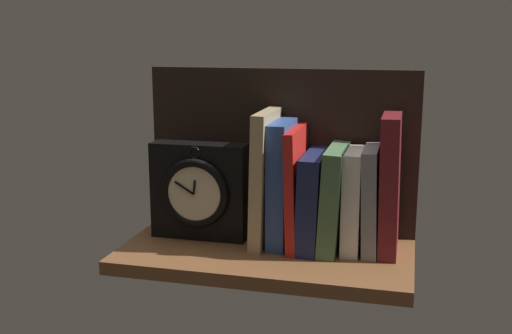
% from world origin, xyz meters
% --- Properties ---
extents(ground_plane, '(0.55, 0.27, 0.03)m').
position_xyz_m(ground_plane, '(0.00, 0.00, -0.01)').
color(ground_plane, brown).
extents(back_panel, '(0.55, 0.01, 0.33)m').
position_xyz_m(back_panel, '(0.00, 0.13, 0.17)').
color(back_panel, black).
rests_on(back_panel, ground_plane).
extents(book_tan_shortstories, '(0.03, 0.16, 0.26)m').
position_xyz_m(book_tan_shortstories, '(-0.01, 0.04, 0.13)').
color(book_tan_shortstories, tan).
rests_on(book_tan_shortstories, ground_plane).
extents(book_blue_modern, '(0.03, 0.13, 0.24)m').
position_xyz_m(book_blue_modern, '(0.02, 0.04, 0.12)').
color(book_blue_modern, '#2D4C8E').
rests_on(book_blue_modern, ground_plane).
extents(book_red_requiem, '(0.02, 0.16, 0.23)m').
position_xyz_m(book_red_requiem, '(0.05, 0.04, 0.11)').
color(book_red_requiem, red).
rests_on(book_red_requiem, ground_plane).
extents(book_navy_bierce, '(0.04, 0.16, 0.18)m').
position_xyz_m(book_navy_bierce, '(0.08, 0.04, 0.09)').
color(book_navy_bierce, '#192147').
rests_on(book_navy_bierce, ground_plane).
extents(book_green_romantic, '(0.04, 0.16, 0.19)m').
position_xyz_m(book_green_romantic, '(0.12, 0.04, 0.10)').
color(book_green_romantic, '#476B44').
rests_on(book_green_romantic, ground_plane).
extents(book_white_catcher, '(0.03, 0.12, 0.19)m').
position_xyz_m(book_white_catcher, '(0.16, 0.04, 0.09)').
color(book_white_catcher, silver).
rests_on(book_white_catcher, ground_plane).
extents(book_gray_chess, '(0.03, 0.12, 0.20)m').
position_xyz_m(book_gray_chess, '(0.19, 0.04, 0.10)').
color(book_gray_chess, gray).
rests_on(book_gray_chess, ground_plane).
extents(book_maroon_dawkins, '(0.04, 0.12, 0.26)m').
position_xyz_m(book_maroon_dawkins, '(0.22, 0.04, 0.13)').
color(book_maroon_dawkins, maroon).
rests_on(book_maroon_dawkins, ground_plane).
extents(framed_clock, '(0.19, 0.06, 0.19)m').
position_xyz_m(framed_clock, '(-0.14, 0.04, 0.10)').
color(framed_clock, black).
rests_on(framed_clock, ground_plane).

